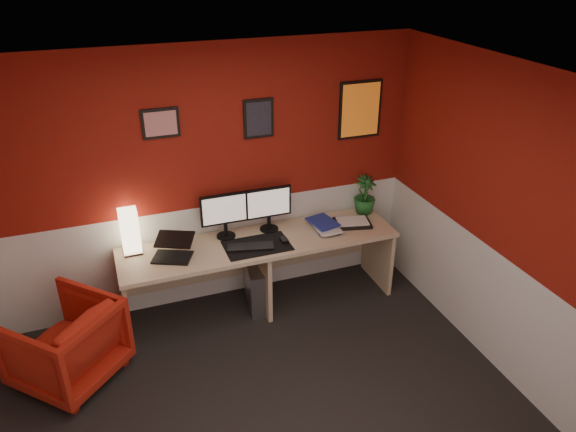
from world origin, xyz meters
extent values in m
cube|color=black|center=(0.00, 0.00, 0.00)|extent=(4.00, 3.50, 0.01)
cube|color=white|center=(0.00, 0.00, 2.50)|extent=(4.00, 3.50, 0.01)
cube|color=maroon|center=(0.00, 1.75, 1.25)|extent=(4.00, 0.01, 2.50)
cube|color=maroon|center=(2.00, 0.00, 1.25)|extent=(0.01, 3.50, 2.50)
cube|color=silver|center=(0.00, 1.75, 0.50)|extent=(4.00, 0.01, 1.00)
cube|color=silver|center=(2.00, 0.00, 0.50)|extent=(0.01, 3.50, 1.00)
cube|color=tan|center=(0.39, 1.41, 0.36)|extent=(2.60, 0.65, 0.73)
cube|color=#FFE5B2|center=(-0.74, 1.60, 0.93)|extent=(0.16, 0.16, 0.40)
cube|color=black|center=(-0.43, 1.37, 0.84)|extent=(0.40, 0.35, 0.22)
cube|color=black|center=(0.12, 1.59, 1.02)|extent=(0.45, 0.06, 0.58)
cube|color=black|center=(0.54, 1.59, 1.02)|extent=(0.45, 0.06, 0.58)
cube|color=black|center=(0.34, 1.32, 0.73)|extent=(0.60, 0.38, 0.01)
cube|color=black|center=(0.27, 1.30, 0.74)|extent=(0.44, 0.23, 0.02)
cube|color=black|center=(0.60, 1.31, 0.75)|extent=(0.06, 0.10, 0.03)
imported|color=navy|center=(0.97, 1.41, 0.74)|extent=(0.25, 0.31, 0.03)
imported|color=silver|center=(0.94, 1.37, 0.77)|extent=(0.23, 0.31, 0.02)
imported|color=navy|center=(0.93, 1.41, 0.79)|extent=(0.27, 0.34, 0.03)
cube|color=black|center=(1.35, 1.40, 0.74)|extent=(0.40, 0.32, 0.03)
imported|color=#19591E|center=(1.57, 1.60, 0.93)|extent=(0.27, 0.27, 0.40)
cube|color=#99999E|center=(0.36, 1.41, 0.23)|extent=(0.26, 0.47, 0.45)
imported|color=#B71F0E|center=(-1.39, 1.00, 0.35)|extent=(1.07, 1.07, 0.70)
cube|color=red|center=(-0.36, 1.74, 1.85)|extent=(0.32, 0.02, 0.26)
cube|color=black|center=(0.51, 1.74, 1.80)|extent=(0.28, 0.02, 0.36)
cube|color=orange|center=(1.53, 1.74, 1.78)|extent=(0.44, 0.02, 0.56)
camera|label=1|loc=(-0.89, -2.86, 3.26)|focal=34.15mm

